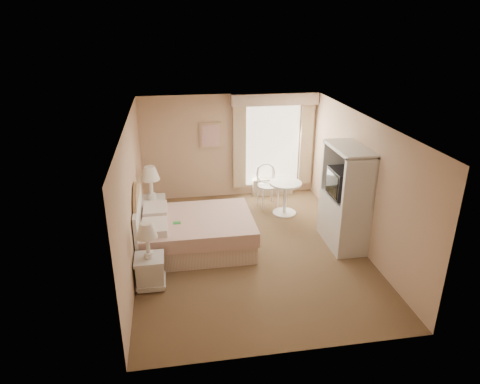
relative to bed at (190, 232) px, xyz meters
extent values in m
cube|color=brown|center=(1.12, -0.24, -0.36)|extent=(4.20, 5.50, 0.01)
cube|color=silver|center=(1.12, -0.24, 2.14)|extent=(4.20, 5.50, 0.01)
cube|color=#D0AB8A|center=(1.12, 2.51, 0.89)|extent=(4.20, 0.01, 2.50)
cube|color=#D0AB8A|center=(1.12, -2.99, 0.89)|extent=(4.20, 0.01, 2.50)
cube|color=#D0AB8A|center=(-0.98, -0.24, 0.89)|extent=(0.01, 5.50, 2.50)
cube|color=#D0AB8A|center=(3.22, -0.24, 0.89)|extent=(0.01, 5.50, 2.50)
cube|color=white|center=(2.17, 2.48, 0.89)|extent=(1.30, 0.02, 2.00)
cube|color=#CCBB8E|center=(1.34, 2.43, 0.89)|extent=(0.30, 0.08, 2.05)
cube|color=#CCBB8E|center=(3.00, 2.43, 0.89)|extent=(0.30, 0.08, 2.05)
cube|color=tan|center=(2.17, 2.39, 2.01)|extent=(2.05, 0.20, 0.28)
cube|color=beige|center=(2.17, 2.39, -0.15)|extent=(1.00, 0.22, 0.42)
cube|color=tan|center=(0.67, 2.48, 1.19)|extent=(0.52, 0.03, 0.62)
cube|color=beige|center=(0.67, 2.46, 1.19)|extent=(0.42, 0.02, 0.52)
cube|color=tan|center=(0.12, 0.00, -0.18)|extent=(2.07, 1.58, 0.35)
cube|color=beige|center=(0.12, 0.00, 0.14)|extent=(2.13, 1.63, 0.28)
cube|color=beige|center=(-0.64, -0.37, 0.33)|extent=(0.44, 0.61, 0.14)
cube|color=beige|center=(-0.64, 0.37, 0.33)|extent=(0.44, 0.61, 0.14)
cube|color=green|center=(-0.24, -0.15, 0.28)|extent=(0.14, 0.10, 0.01)
cube|color=white|center=(-0.93, 0.00, 0.19)|extent=(0.06, 1.67, 1.08)
cylinder|color=tan|center=(-0.93, 0.00, 0.28)|extent=(0.05, 1.48, 1.48)
cube|color=silver|center=(-0.72, -1.15, -0.10)|extent=(0.43, 0.43, 0.47)
cube|color=silver|center=(-0.72, -1.15, 0.16)|extent=(0.47, 0.47, 0.06)
cube|color=silver|center=(-0.72, -1.15, -0.26)|extent=(0.47, 0.47, 0.05)
cylinder|color=white|center=(-0.72, -1.15, 0.24)|extent=(0.15, 0.15, 0.09)
cylinder|color=white|center=(-0.72, -1.15, 0.43)|extent=(0.07, 0.07, 0.38)
cone|color=silver|center=(-0.72, -1.15, 0.68)|extent=(0.34, 0.34, 0.25)
cube|color=silver|center=(-0.72, 1.09, -0.06)|extent=(0.50, 0.50, 0.54)
cube|color=silver|center=(-0.72, 1.09, 0.24)|extent=(0.54, 0.54, 0.06)
cube|color=silver|center=(-0.72, 1.09, -0.25)|extent=(0.54, 0.54, 0.05)
cylinder|color=white|center=(-0.72, 1.09, 0.32)|extent=(0.17, 0.17, 0.11)
cylinder|color=white|center=(-0.72, 1.09, 0.54)|extent=(0.08, 0.08, 0.43)
cone|color=silver|center=(-0.72, 1.09, 0.83)|extent=(0.39, 0.39, 0.28)
cylinder|color=white|center=(2.18, 1.23, -0.34)|extent=(0.53, 0.53, 0.03)
cylinder|color=white|center=(2.18, 1.23, 0.02)|extent=(0.08, 0.08, 0.71)
cylinder|color=silver|center=(2.18, 1.23, 0.38)|extent=(0.71, 0.71, 0.04)
cylinder|color=white|center=(1.73, 1.50, -0.11)|extent=(0.03, 0.03, 0.49)
cylinder|color=white|center=(2.10, 1.55, -0.11)|extent=(0.03, 0.03, 0.49)
cylinder|color=white|center=(1.68, 1.87, -0.11)|extent=(0.03, 0.03, 0.49)
cylinder|color=white|center=(2.05, 1.92, -0.11)|extent=(0.03, 0.03, 0.49)
cylinder|color=silver|center=(1.89, 1.71, 0.14)|extent=(0.53, 0.53, 0.04)
torus|color=white|center=(1.87, 1.86, 0.40)|extent=(0.48, 0.17, 0.47)
cylinder|color=white|center=(1.68, 1.87, 0.35)|extent=(0.03, 0.03, 0.43)
cylinder|color=white|center=(2.05, 1.92, 0.35)|extent=(0.03, 0.03, 0.43)
cube|color=silver|center=(2.92, -0.27, 0.13)|extent=(0.59, 1.18, 0.97)
cube|color=silver|center=(2.92, -0.82, 1.10)|extent=(0.59, 0.09, 0.97)
cube|color=silver|center=(2.92, 0.28, 1.10)|extent=(0.59, 0.09, 0.97)
cube|color=silver|center=(2.92, -0.27, 1.58)|extent=(0.59, 1.18, 0.06)
cube|color=silver|center=(3.20, -0.27, 1.10)|extent=(0.04, 1.18, 0.97)
cube|color=black|center=(2.90, -0.27, 0.91)|extent=(0.52, 0.65, 0.52)
cube|color=black|center=(2.64, -0.27, 0.91)|extent=(0.02, 0.54, 0.43)
camera|label=1|loc=(-0.24, -7.27, 3.79)|focal=32.00mm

